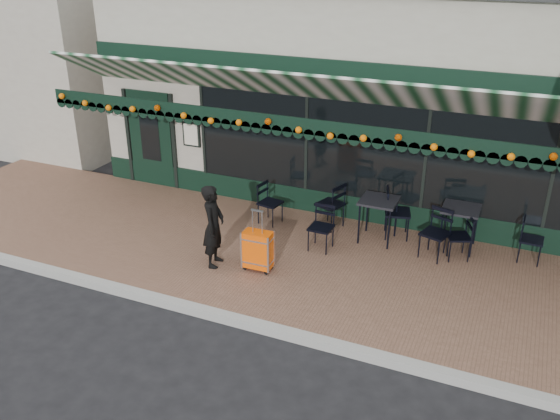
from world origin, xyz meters
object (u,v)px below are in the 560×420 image
at_px(cafe_table_a, 461,212).
at_px(cafe_table_b, 379,204).
at_px(chair_a_left, 458,237).
at_px(chair_solo, 270,203).
at_px(chair_b_right, 397,213).
at_px(chair_b_front, 321,228).
at_px(suitcase, 258,250).
at_px(chair_b_left, 330,205).
at_px(woman, 213,226).
at_px(chair_a_right, 532,240).
at_px(chair_a_front, 435,234).

xyz_separation_m(cafe_table_a, cafe_table_b, (-1.45, -0.28, 0.02)).
height_order(chair_a_left, chair_solo, chair_solo).
xyz_separation_m(cafe_table_b, chair_b_right, (0.30, 0.30, -0.26)).
distance_m(chair_b_front, chair_solo, 1.47).
height_order(cafe_table_b, chair_solo, chair_solo).
height_order(suitcase, chair_b_left, suitcase).
distance_m(woman, cafe_table_a, 4.49).
bearing_deg(suitcase, chair_a_right, 25.38).
height_order(cafe_table_a, chair_b_right, chair_b_right).
bearing_deg(woman, cafe_table_b, -61.17).
relative_size(cafe_table_b, chair_a_left, 1.01).
distance_m(chair_a_left, chair_b_right, 1.27).
bearing_deg(chair_b_right, suitcase, 123.73).
xyz_separation_m(suitcase, chair_a_left, (3.10, 1.81, 0.04)).
relative_size(chair_a_left, chair_b_front, 0.97).
relative_size(chair_a_right, chair_a_front, 0.89).
height_order(woman, chair_b_left, woman).
xyz_separation_m(chair_b_right, chair_solo, (-2.48, -0.41, -0.07)).
bearing_deg(chair_b_front, suitcase, -121.77).
height_order(cafe_table_b, chair_a_right, cafe_table_b).
relative_size(cafe_table_b, chair_b_front, 0.98).
xyz_separation_m(cafe_table_a, chair_a_front, (-0.34, -0.53, -0.27)).
xyz_separation_m(cafe_table_a, chair_b_front, (-2.31, -1.06, -0.31)).
relative_size(cafe_table_a, chair_solo, 0.96).
height_order(chair_a_left, chair_b_right, chair_b_right).
height_order(chair_b_right, chair_solo, chair_b_right).
relative_size(chair_a_front, chair_b_right, 0.93).
bearing_deg(chair_a_right, suitcase, 119.15).
height_order(woman, chair_a_front, woman).
xyz_separation_m(suitcase, chair_a_right, (4.31, 2.21, 0.03)).
bearing_deg(chair_a_right, cafe_table_b, 98.01).
bearing_deg(woman, chair_a_front, -74.67).
height_order(chair_a_left, chair_b_front, chair_b_front).
height_order(chair_a_front, chair_b_right, chair_b_right).
distance_m(woman, chair_solo, 1.97).
bearing_deg(cafe_table_b, suitcase, -129.75).
bearing_deg(chair_a_left, suitcase, -83.31).
xyz_separation_m(chair_b_left, chair_solo, (-1.16, -0.30, -0.05)).
xyz_separation_m(chair_a_left, chair_b_front, (-2.36, -0.66, 0.01)).
relative_size(chair_a_right, chair_solo, 0.97).
xyz_separation_m(chair_a_front, chair_solo, (-3.29, 0.13, -0.04)).
bearing_deg(chair_b_right, chair_a_front, -139.70).
height_order(chair_a_front, chair_solo, chair_a_front).
xyz_separation_m(suitcase, chair_b_right, (1.90, 2.22, 0.12)).
bearing_deg(suitcase, chair_solo, 106.08).
relative_size(cafe_table_b, chair_a_front, 0.91).
height_order(chair_b_left, chair_solo, chair_b_left).
bearing_deg(cafe_table_b, chair_a_left, -4.34).
relative_size(suitcase, chair_b_right, 1.14).
distance_m(suitcase, chair_a_right, 4.84).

